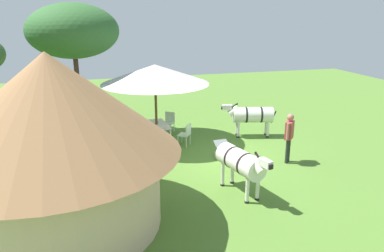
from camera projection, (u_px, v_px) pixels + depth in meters
name	position (u px, v px, depth m)	size (l,w,h in m)	color
ground_plane	(213.00, 157.00, 13.71)	(36.00, 36.00, 0.00)	#50782D
thatched_hut	(54.00, 135.00, 8.70)	(5.98, 5.98, 4.28)	beige
shade_umbrella	(155.00, 74.00, 14.50)	(4.25, 4.25, 3.15)	#57381A
patio_dining_table	(157.00, 126.00, 15.12)	(1.61, 1.00, 0.74)	silver
patio_chair_near_lawn	(186.00, 133.00, 14.68)	(0.61, 0.60, 0.90)	white
patio_chair_east_end	(169.00, 121.00, 16.34)	(0.60, 0.60, 0.90)	silver
patio_chair_west_end	(127.00, 127.00, 15.46)	(0.59, 0.58, 0.90)	silver
patio_chair_near_hut	(145.00, 140.00, 13.95)	(0.58, 0.59, 0.90)	white
guest_beside_umbrella	(127.00, 130.00, 13.61)	(0.58, 0.23, 1.62)	black
guest_behind_table	(125.00, 129.00, 13.59)	(0.54, 0.39, 1.67)	black
standing_watcher	(289.00, 134.00, 12.89)	(0.51, 0.49, 1.78)	black
striped_lounge_chair	(224.00, 152.00, 13.45)	(0.87, 0.62, 0.60)	#236DB8
zebra_nearest_camera	(252.00, 115.00, 15.71)	(1.03, 2.29, 1.46)	silver
zebra_by_umbrella	(241.00, 162.00, 10.67)	(2.26, 1.02, 1.51)	silver
acacia_tree_right_background	(73.00, 31.00, 15.03)	(3.69, 3.69, 5.47)	#512E2E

